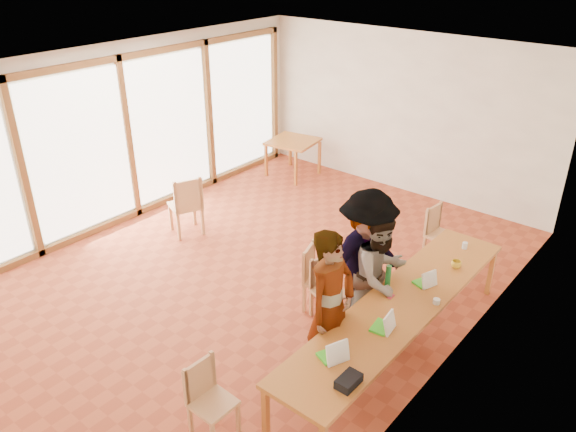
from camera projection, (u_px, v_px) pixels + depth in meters
name	position (u px, v px, depth m)	size (l,w,h in m)	color
ground	(260.00, 271.00, 8.37)	(8.00, 8.00, 0.00)	#AC4929
wall_back	(403.00, 113.00, 10.44)	(6.00, 0.10, 3.00)	white
wall_right	(465.00, 248.00, 5.98)	(0.10, 8.00, 3.00)	white
window_wall	(127.00, 134.00, 9.38)	(0.10, 8.00, 3.00)	white
ceiling	(255.00, 66.00, 7.01)	(6.00, 8.00, 0.04)	white
communal_table	(401.00, 307.00, 6.38)	(0.80, 4.00, 0.75)	#B55E28
side_table	(293.00, 144.00, 11.40)	(0.90, 0.90, 0.75)	#B55E28
chair_near	(206.00, 390.00, 5.47)	(0.40, 0.40, 0.44)	tan
chair_mid	(326.00, 282.00, 7.17)	(0.51, 0.51, 0.45)	tan
chair_far	(315.00, 271.00, 7.34)	(0.53, 0.53, 0.48)	tan
chair_empty	(437.00, 227.00, 8.48)	(0.44, 0.44, 0.46)	tan
chair_spare	(187.00, 200.00, 9.09)	(0.63, 0.63, 0.55)	tan
person_near	(331.00, 308.00, 6.00)	(0.67, 0.44, 1.84)	gray
person_mid	(380.00, 276.00, 6.70)	(0.82, 0.64, 1.69)	gray
person_far	(366.00, 262.00, 6.78)	(1.22, 0.70, 1.89)	gray
laptop_near	(335.00, 354.00, 5.50)	(0.31, 0.33, 0.23)	#43D226
laptop_mid	(385.00, 325.00, 5.92)	(0.25, 0.27, 0.21)	#43D226
laptop_far	(427.00, 281.00, 6.67)	(0.27, 0.28, 0.20)	#43D226
yellow_mug	(456.00, 264.00, 7.02)	(0.12, 0.12, 0.10)	yellow
green_bottle	(388.00, 276.00, 6.61)	(0.07, 0.07, 0.28)	#1F7B33
clear_glass	(465.00, 246.00, 7.45)	(0.07, 0.07, 0.09)	silver
condiment_cup	(436.00, 301.00, 6.34)	(0.08, 0.08, 0.06)	white
pink_phone	(391.00, 296.00, 6.47)	(0.05, 0.10, 0.01)	#CC334F
black_pouch	(349.00, 381.00, 5.19)	(0.16, 0.26, 0.09)	black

